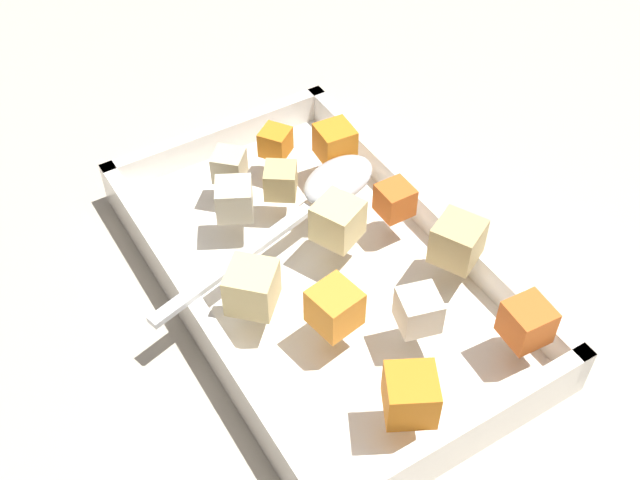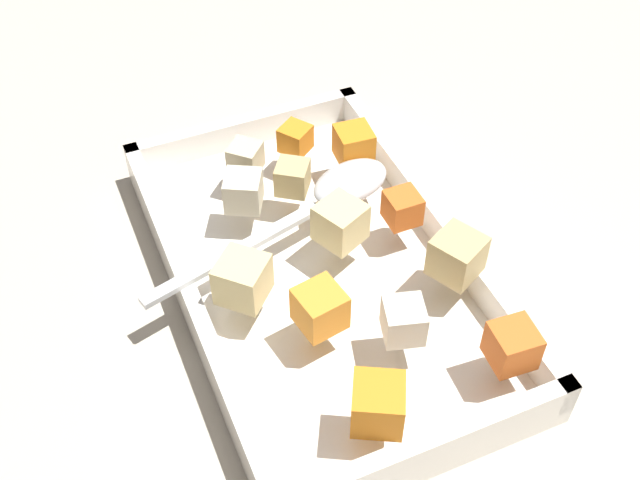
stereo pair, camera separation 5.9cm
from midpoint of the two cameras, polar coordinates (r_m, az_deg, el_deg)
The scene contains 16 objects.
ground_plane at distance 0.64m, azimuth 3.34°, elevation -2.38°, with size 4.00×4.00×0.00m, color #BCB29E.
baking_dish at distance 0.62m, azimuth 2.73°, elevation -2.69°, with size 0.36×0.22×0.04m.
carrot_chunk_front_center at distance 0.67m, azimuth 5.00°, elevation 6.79°, with size 0.03×0.03×0.03m, color orange.
carrot_chunk_corner_nw at distance 0.68m, azimuth 0.72°, elevation 7.21°, with size 0.02×0.02×0.02m, color orange.
carrot_chunk_mid_right at distance 0.50m, azimuth 7.65°, elevation -11.87°, with size 0.03×0.03×0.03m, color orange.
carrot_chunk_rim_edge at distance 0.54m, azimuth 3.13°, elevation -5.12°, with size 0.03×0.03×0.03m, color orange.
carrot_chunk_back_center at distance 0.55m, azimuth 16.78°, elevation -7.49°, with size 0.03×0.03×0.03m, color orange.
carrot_chunk_far_left at distance 0.62m, azimuth 8.70°, elevation 2.17°, with size 0.03×0.03×0.03m, color orange.
potato_chunk_far_right at distance 0.66m, azimuth -2.84°, elevation 5.83°, with size 0.02×0.02×0.02m, color beige.
potato_chunk_near_left at distance 0.56m, azimuth -2.59°, elevation -3.01°, with size 0.03×0.03×0.03m, color #E0CC89.
potato_chunk_heap_side at distance 0.59m, azimuth 12.73°, elevation -1.27°, with size 0.03×0.03×0.03m, color tan.
potato_chunk_corner_se at distance 0.64m, azimuth 0.65°, elevation 4.42°, with size 0.03×0.03×0.03m, color tan.
potato_chunk_under_handle at distance 0.60m, azimuth 4.31°, elevation 1.12°, with size 0.03×0.03×0.03m, color #E0CC89.
parsnip_chunk_heap_top at distance 0.54m, azimuth 9.18°, elevation -5.95°, with size 0.03×0.03×0.03m, color silver.
parsnip_chunk_near_spoon at distance 0.62m, azimuth -2.86°, elevation 3.42°, with size 0.03×0.03×0.03m, color beige.
serving_spoon at distance 0.63m, azimuth 3.92°, elevation 3.50°, with size 0.09×0.23×0.02m.
Camera 2 is at (0.39, -0.17, 0.48)m, focal length 44.34 mm.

